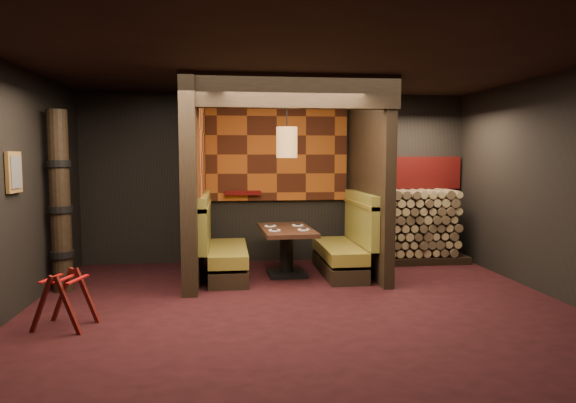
# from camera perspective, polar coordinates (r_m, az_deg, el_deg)

# --- Properties ---
(floor) EXTENTS (6.50, 5.50, 0.02)m
(floor) POSITION_cam_1_polar(r_m,az_deg,el_deg) (6.26, 1.44, -11.71)
(floor) COLOR black
(floor) RESTS_ON ground
(ceiling) EXTENTS (6.50, 5.50, 0.02)m
(ceiling) POSITION_cam_1_polar(r_m,az_deg,el_deg) (6.09, 1.51, 15.11)
(ceiling) COLOR black
(ceiling) RESTS_ON ground
(wall_back) EXTENTS (6.50, 0.02, 2.85)m
(wall_back) POSITION_cam_1_polar(r_m,az_deg,el_deg) (8.74, -1.14, 2.65)
(wall_back) COLOR black
(wall_back) RESTS_ON ground
(wall_front) EXTENTS (6.50, 0.02, 2.85)m
(wall_front) POSITION_cam_1_polar(r_m,az_deg,el_deg) (3.31, 8.39, -1.55)
(wall_front) COLOR black
(wall_front) RESTS_ON ground
(wall_left) EXTENTS (0.02, 5.50, 2.85)m
(wall_left) POSITION_cam_1_polar(r_m,az_deg,el_deg) (6.41, -28.76, 1.10)
(wall_left) COLOR black
(wall_left) RESTS_ON ground
(wall_right) EXTENTS (0.02, 5.50, 2.85)m
(wall_right) POSITION_cam_1_polar(r_m,az_deg,el_deg) (7.24, 27.96, 1.52)
(wall_right) COLOR black
(wall_right) RESTS_ON ground
(partition_left) EXTENTS (0.20, 2.20, 2.85)m
(partition_left) POSITION_cam_1_polar(r_m,az_deg,el_deg) (7.61, -10.48, 2.19)
(partition_left) COLOR black
(partition_left) RESTS_ON floor
(partition_right) EXTENTS (0.15, 2.10, 2.85)m
(partition_right) POSITION_cam_1_polar(r_m,az_deg,el_deg) (7.94, 9.01, 2.34)
(partition_right) COLOR black
(partition_right) RESTS_ON floor
(header_beam) EXTENTS (2.85, 0.18, 0.44)m
(header_beam) POSITION_cam_1_polar(r_m,az_deg,el_deg) (6.73, 0.40, 12.17)
(header_beam) COLOR black
(header_beam) RESTS_ON partition_left
(tapa_back_panel) EXTENTS (2.40, 0.06, 1.55)m
(tapa_back_panel) POSITION_cam_1_polar(r_m,az_deg,el_deg) (8.68, -1.28, 5.24)
(tapa_back_panel) COLOR #964616
(tapa_back_panel) RESTS_ON wall_back
(tapa_side_panel) EXTENTS (0.04, 1.85, 1.45)m
(tapa_side_panel) POSITION_cam_1_polar(r_m,az_deg,el_deg) (7.76, -9.56, 5.40)
(tapa_side_panel) COLOR #964616
(tapa_side_panel) RESTS_ON partition_left
(lacquer_shelf) EXTENTS (0.60, 0.12, 0.07)m
(lacquer_shelf) POSITION_cam_1_polar(r_m,az_deg,el_deg) (8.61, -5.04, 0.96)
(lacquer_shelf) COLOR #500B0C
(lacquer_shelf) RESTS_ON wall_back
(booth_bench_left) EXTENTS (0.68, 1.60, 1.14)m
(booth_bench_left) POSITION_cam_1_polar(r_m,az_deg,el_deg) (7.71, -7.46, -5.40)
(booth_bench_left) COLOR black
(booth_bench_left) RESTS_ON floor
(booth_bench_right) EXTENTS (0.68, 1.60, 1.14)m
(booth_bench_right) POSITION_cam_1_polar(r_m,az_deg,el_deg) (7.92, 6.43, -5.11)
(booth_bench_right) COLOR black
(booth_bench_right) RESTS_ON floor
(dining_table) EXTENTS (0.80, 1.40, 0.72)m
(dining_table) POSITION_cam_1_polar(r_m,az_deg,el_deg) (7.72, -0.17, -4.69)
(dining_table) COLOR black
(dining_table) RESTS_ON floor
(place_settings) EXTENTS (0.63, 0.67, 0.03)m
(place_settings) POSITION_cam_1_polar(r_m,az_deg,el_deg) (7.68, -0.17, -2.89)
(place_settings) COLOR white
(place_settings) RESTS_ON dining_table
(pendant_lamp) EXTENTS (0.31, 0.31, 1.08)m
(pendant_lamp) POSITION_cam_1_polar(r_m,az_deg,el_deg) (7.56, -0.13, 6.59)
(pendant_lamp) COLOR olive
(pendant_lamp) RESTS_ON ceiling
(framed_picture) EXTENTS (0.05, 0.36, 0.46)m
(framed_picture) POSITION_cam_1_polar(r_m,az_deg,el_deg) (6.48, -28.15, 2.89)
(framed_picture) COLOR olive
(framed_picture) RESTS_ON wall_left
(luggage_rack) EXTENTS (0.67, 0.55, 0.64)m
(luggage_rack) POSITION_cam_1_polar(r_m,az_deg,el_deg) (5.95, -23.54, -9.78)
(luggage_rack) COLOR #410D0A
(luggage_rack) RESTS_ON floor
(totem_column) EXTENTS (0.31, 0.31, 2.40)m
(totem_column) POSITION_cam_1_polar(r_m,az_deg,el_deg) (7.39, -23.99, -0.11)
(totem_column) COLOR black
(totem_column) RESTS_ON floor
(firewood_stack) EXTENTS (1.73, 0.70, 1.22)m
(firewood_stack) POSITION_cam_1_polar(r_m,az_deg,el_deg) (8.94, 13.89, -2.68)
(firewood_stack) COLOR black
(firewood_stack) RESTS_ON floor
(mosaic_header) EXTENTS (1.83, 0.10, 0.56)m
(mosaic_header) POSITION_cam_1_polar(r_m,az_deg,el_deg) (9.17, 13.28, 3.13)
(mosaic_header) COLOR maroon
(mosaic_header) RESTS_ON wall_back
(bay_front_post) EXTENTS (0.08, 0.08, 2.85)m
(bay_front_post) POSITION_cam_1_polar(r_m,az_deg,el_deg) (8.22, 9.12, 2.43)
(bay_front_post) COLOR black
(bay_front_post) RESTS_ON floor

